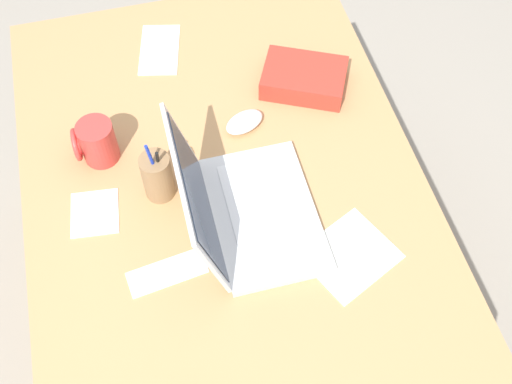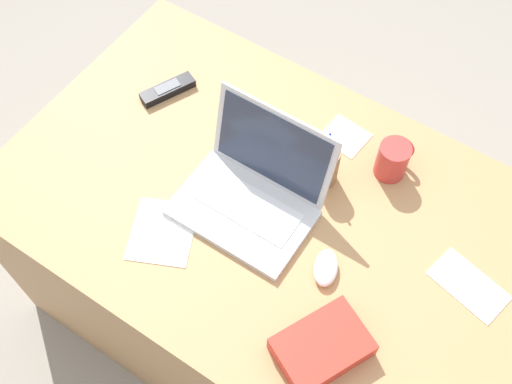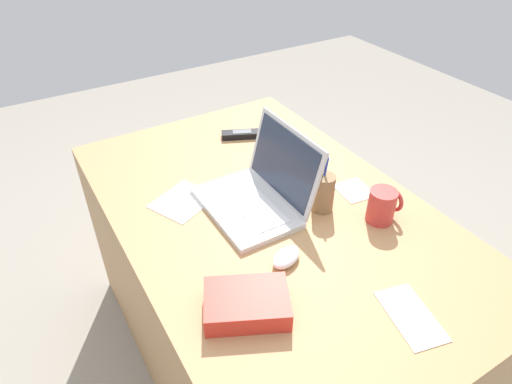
% 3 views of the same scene
% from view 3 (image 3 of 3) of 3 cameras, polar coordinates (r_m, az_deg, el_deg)
% --- Properties ---
extents(ground_plane, '(6.00, 6.00, 0.00)m').
position_cam_3_polar(ground_plane, '(1.92, 1.38, -19.79)').
color(ground_plane, gray).
extents(desk, '(1.38, 0.88, 0.74)m').
position_cam_3_polar(desk, '(1.63, 1.57, -12.52)').
color(desk, tan).
rests_on(desk, ground).
extents(laptop, '(0.33, 0.28, 0.23)m').
position_cam_3_polar(laptop, '(1.36, 0.31, 0.03)').
color(laptop, silver).
rests_on(laptop, desk).
extents(computer_mouse, '(0.09, 0.11, 0.03)m').
position_cam_3_polar(computer_mouse, '(1.20, 3.86, -8.27)').
color(computer_mouse, white).
rests_on(computer_mouse, desk).
extents(coffee_mug_white, '(0.08, 0.09, 0.10)m').
position_cam_3_polar(coffee_mug_white, '(1.35, 15.76, -1.65)').
color(coffee_mug_white, '#C63833').
rests_on(coffee_mug_white, desk).
extents(cordless_phone, '(0.11, 0.16, 0.03)m').
position_cam_3_polar(cordless_phone, '(1.74, -1.77, 7.32)').
color(cordless_phone, black).
rests_on(cordless_phone, desk).
extents(pen_holder, '(0.07, 0.07, 0.18)m').
position_cam_3_polar(pen_holder, '(1.35, 8.55, -0.07)').
color(pen_holder, olive).
rests_on(pen_holder, desk).
extents(snack_bag, '(0.21, 0.24, 0.05)m').
position_cam_3_polar(snack_bag, '(1.08, -1.19, -13.99)').
color(snack_bag, red).
rests_on(snack_bag, desk).
extents(paper_note_near_laptop, '(0.08, 0.17, 0.00)m').
position_cam_3_polar(paper_note_near_laptop, '(1.52, 4.46, 2.16)').
color(paper_note_near_laptop, white).
rests_on(paper_note_near_laptop, desk).
extents(paper_note_left, '(0.12, 0.11, 0.00)m').
position_cam_3_polar(paper_note_left, '(1.48, 12.38, 0.20)').
color(paper_note_left, white).
rests_on(paper_note_left, desk).
extents(paper_note_right, '(0.19, 0.14, 0.00)m').
position_cam_3_polar(paper_note_right, '(1.15, 19.07, -14.65)').
color(paper_note_right, white).
rests_on(paper_note_right, desk).
extents(paper_note_front, '(0.21, 0.22, 0.00)m').
position_cam_3_polar(paper_note_front, '(1.42, -9.23, -1.14)').
color(paper_note_front, white).
rests_on(paper_note_front, desk).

